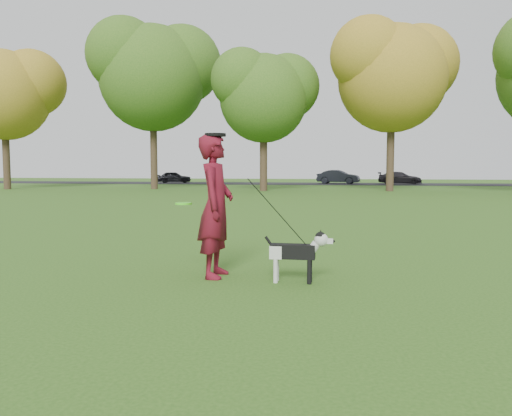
% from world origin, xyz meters
% --- Properties ---
extents(ground, '(120.00, 120.00, 0.00)m').
position_xyz_m(ground, '(0.00, 0.00, 0.00)').
color(ground, '#285116').
rests_on(ground, ground).
extents(road, '(120.00, 7.00, 0.02)m').
position_xyz_m(road, '(0.00, 40.00, 0.01)').
color(road, black).
rests_on(road, ground).
extents(man, '(0.48, 0.72, 1.96)m').
position_xyz_m(man, '(-0.71, 0.32, 0.98)').
color(man, maroon).
rests_on(man, ground).
extents(dog, '(0.92, 0.18, 0.70)m').
position_xyz_m(dog, '(0.44, 0.15, 0.43)').
color(dog, black).
rests_on(dog, ground).
extents(car_left, '(3.48, 2.13, 1.11)m').
position_xyz_m(car_left, '(-15.04, 40.00, 0.57)').
color(car_left, black).
rests_on(car_left, road).
extents(car_mid, '(4.00, 2.03, 1.26)m').
position_xyz_m(car_mid, '(0.66, 40.00, 0.65)').
color(car_mid, black).
rests_on(car_mid, road).
extents(car_right, '(3.97, 1.96, 1.11)m').
position_xyz_m(car_right, '(6.11, 40.00, 0.58)').
color(car_right, black).
rests_on(car_right, road).
extents(man_held_items, '(1.84, 0.31, 1.50)m').
position_xyz_m(man_held_items, '(0.11, 0.20, 0.96)').
color(man_held_items, '#4FFB1F').
rests_on(man_held_items, ground).
extents(tree_row, '(51.74, 8.86, 12.01)m').
position_xyz_m(tree_row, '(-1.43, 26.07, 7.41)').
color(tree_row, '#38281C').
rests_on(tree_row, ground).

